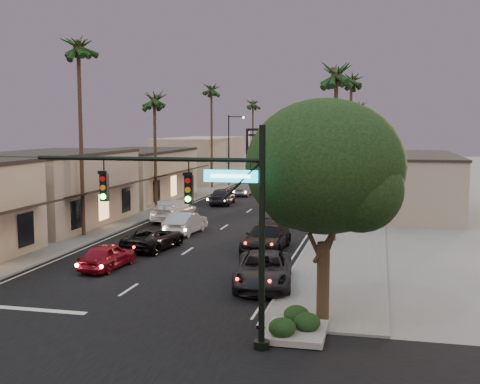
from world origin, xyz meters
The scene contains 31 objects.
ground centered at (0.00, 40.00, 0.00)m, with size 200.00×200.00×0.00m, color slate.
road centered at (0.00, 45.00, 0.00)m, with size 14.00×120.00×0.02m, color black.
sidewalk_left centered at (-9.50, 52.00, 0.06)m, with size 5.00×92.00×0.12m, color slate.
sidewalk_right centered at (9.50, 52.00, 0.06)m, with size 5.00×92.00×0.12m, color slate.
storefront_mid centered at (-13.00, 26.00, 2.75)m, with size 8.00×14.00×5.50m, color #9F907F.
storefront_far centered at (-13.00, 42.00, 2.50)m, with size 8.00×16.00×5.00m, color #B5AA8A.
storefront_dist centered at (-13.00, 65.00, 3.00)m, with size 8.00×20.00×6.00m, color #9F907F.
building_right centered at (14.00, 40.00, 2.50)m, with size 8.00×18.00×5.00m, color #9F907F.
traffic_signal centered at (5.69, 4.00, 5.08)m, with size 8.51×0.22×7.80m.
corner_tree centered at (9.48, 7.45, 5.98)m, with size 6.20×6.20×8.80m.
planter centered at (8.60, 5.50, 0.00)m, with size 2.20×2.60×0.24m, color gray.
arch centered at (0.00, 70.00, 5.53)m, with size 15.20×0.40×7.27m.
streetlight_right centered at (6.92, 45.00, 5.33)m, with size 2.13×0.30×9.00m.
streetlight_left centered at (-6.92, 58.00, 5.33)m, with size 2.13×0.30×9.00m.
palm_lb centered at (-8.60, 22.00, 13.39)m, with size 3.20×3.20×15.20m.
palm_lc centered at (-8.60, 36.00, 10.47)m, with size 3.20×3.20×12.20m.
palm_ld centered at (-8.60, 55.00, 12.42)m, with size 3.20×3.20×14.20m.
palm_ra centered at (8.60, 24.00, 11.44)m, with size 3.20×3.20×13.20m.
palm_rb centered at (8.60, 44.00, 12.42)m, with size 3.20×3.20×14.20m.
palm_rc centered at (8.60, 64.00, 10.47)m, with size 3.20×3.20×12.20m.
palm_far centered at (-8.30, 78.00, 11.44)m, with size 3.20×3.20×13.20m.
oncoming_red centered at (-2.82, 13.65, 0.71)m, with size 1.67×4.14×1.41m, color maroon.
oncoming_pickup centered at (-2.26, 19.15, 0.71)m, with size 2.35×5.10×1.42m, color black.
oncoming_silver centered at (-1.99, 24.65, 0.79)m, with size 1.67×4.80×1.58m, color #A3A3A8.
oncoming_white centered at (-4.76, 30.15, 0.87)m, with size 2.43×5.98×1.73m, color silver.
oncoming_dgrey centered at (-3.50, 40.76, 0.84)m, with size 1.98×4.91×1.67m, color black.
oncoming_grey_far centered at (-3.09, 48.43, 0.67)m, with size 1.42×4.08×1.34m, color #4D4D52.
curbside_near centered at (6.11, 12.14, 0.81)m, with size 2.68×5.80×1.61m, color black.
curbside_black centered at (4.75, 20.16, 0.85)m, with size 2.37×5.84×1.69m, color black.
curbside_grey centered at (5.91, 31.72, 0.80)m, with size 1.90×4.72×1.61m, color #4A494E.
curbside_far centered at (3.82, 47.27, 0.76)m, with size 1.60×4.59×1.51m, color black.
Camera 1 is at (11.46, -15.89, 7.80)m, focal length 45.00 mm.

